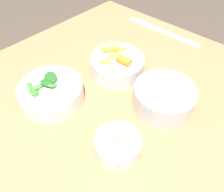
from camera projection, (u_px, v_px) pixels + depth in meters
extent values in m
cube|color=#99724C|center=(114.00, 117.00, 0.61)|extent=(1.03, 1.08, 0.03)
cube|color=olive|center=(111.00, 70.00, 1.34)|extent=(0.06, 0.06, 0.73)
cylinder|color=silver|center=(117.00, 65.00, 0.71)|extent=(0.17, 0.17, 0.05)
torus|color=silver|center=(118.00, 59.00, 0.69)|extent=(0.17, 0.17, 0.01)
cylinder|color=orange|center=(111.00, 59.00, 0.70)|extent=(0.02, 0.06, 0.02)
cylinder|color=orange|center=(107.00, 65.00, 0.68)|extent=(0.06, 0.05, 0.02)
cylinder|color=orange|center=(112.00, 51.00, 0.73)|extent=(0.04, 0.05, 0.02)
cylinder|color=orange|center=(121.00, 52.00, 0.72)|extent=(0.04, 0.05, 0.02)
cylinder|color=orange|center=(117.00, 62.00, 0.69)|extent=(0.05, 0.05, 0.02)
cylinder|color=orange|center=(110.00, 49.00, 0.71)|extent=(0.05, 0.06, 0.02)
cylinder|color=orange|center=(124.00, 60.00, 0.66)|extent=(0.05, 0.03, 0.02)
cylinder|color=white|center=(51.00, 93.00, 0.63)|extent=(0.18, 0.18, 0.05)
torus|color=white|center=(50.00, 86.00, 0.61)|extent=(0.18, 0.18, 0.01)
ellipsoid|color=#4C933D|center=(38.00, 86.00, 0.62)|extent=(0.06, 0.07, 0.05)
ellipsoid|color=#235B23|center=(41.00, 80.00, 0.65)|extent=(0.06, 0.04, 0.03)
ellipsoid|color=#235B23|center=(47.00, 83.00, 0.60)|extent=(0.05, 0.04, 0.02)
ellipsoid|color=#3D8433|center=(34.00, 87.00, 0.62)|extent=(0.05, 0.05, 0.04)
ellipsoid|color=#235B23|center=(30.00, 96.00, 0.60)|extent=(0.06, 0.05, 0.03)
ellipsoid|color=#235B23|center=(50.00, 78.00, 0.63)|extent=(0.07, 0.06, 0.02)
ellipsoid|color=#4C933D|center=(52.00, 85.00, 0.60)|extent=(0.04, 0.04, 0.03)
ellipsoid|color=#3D8433|center=(36.00, 91.00, 0.60)|extent=(0.06, 0.06, 0.05)
cylinder|color=silver|center=(164.00, 98.00, 0.60)|extent=(0.17, 0.17, 0.06)
torus|color=silver|center=(166.00, 90.00, 0.58)|extent=(0.17, 0.17, 0.01)
cylinder|color=brown|center=(163.00, 100.00, 0.61)|extent=(0.15, 0.15, 0.03)
ellipsoid|color=#A36B4C|center=(175.00, 88.00, 0.61)|extent=(0.01, 0.01, 0.01)
ellipsoid|color=#A36B4C|center=(179.00, 84.00, 0.62)|extent=(0.01, 0.01, 0.01)
ellipsoid|color=#8E5B3D|center=(149.00, 88.00, 0.61)|extent=(0.01, 0.01, 0.01)
ellipsoid|color=#A36B4C|center=(185.00, 101.00, 0.57)|extent=(0.01, 0.01, 0.01)
ellipsoid|color=#8E5B3D|center=(185.00, 88.00, 0.61)|extent=(0.01, 0.01, 0.01)
ellipsoid|color=#AD7551|center=(181.00, 88.00, 0.60)|extent=(0.01, 0.01, 0.01)
ellipsoid|color=#8E5B3D|center=(175.00, 112.00, 0.55)|extent=(0.01, 0.01, 0.01)
ellipsoid|color=#AD7551|center=(159.00, 78.00, 0.64)|extent=(0.01, 0.01, 0.01)
ellipsoid|color=#AD7551|center=(164.00, 109.00, 0.56)|extent=(0.01, 0.01, 0.01)
ellipsoid|color=#A36B4C|center=(173.00, 114.00, 0.54)|extent=(0.01, 0.01, 0.01)
cylinder|color=#E0A88E|center=(149.00, 86.00, 0.61)|extent=(0.03, 0.03, 0.01)
cylinder|color=tan|center=(166.00, 95.00, 0.58)|extent=(0.02, 0.02, 0.01)
cylinder|color=#E0A88E|center=(183.00, 105.00, 0.56)|extent=(0.03, 0.03, 0.01)
cylinder|color=#E0A88E|center=(156.00, 104.00, 0.56)|extent=(0.03, 0.03, 0.01)
cylinder|color=silver|center=(118.00, 145.00, 0.51)|extent=(0.11, 0.11, 0.04)
torus|color=silver|center=(118.00, 140.00, 0.50)|extent=(0.11, 0.11, 0.01)
cube|color=tan|center=(127.00, 143.00, 0.51)|extent=(0.06, 0.06, 0.02)
cube|color=tan|center=(116.00, 151.00, 0.49)|extent=(0.06, 0.07, 0.02)
cube|color=tan|center=(118.00, 142.00, 0.50)|extent=(0.06, 0.05, 0.01)
cube|color=tan|center=(118.00, 142.00, 0.50)|extent=(0.05, 0.04, 0.02)
cube|color=tan|center=(115.00, 141.00, 0.50)|extent=(0.05, 0.06, 0.01)
cube|color=#EFB7C6|center=(162.00, 31.00, 0.91)|extent=(0.34, 0.03, 0.00)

